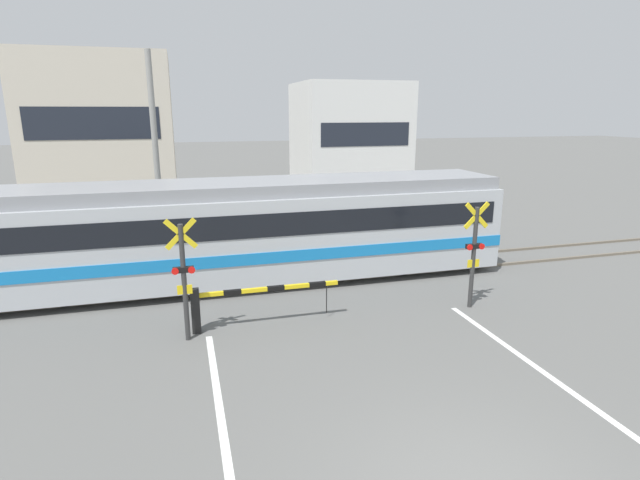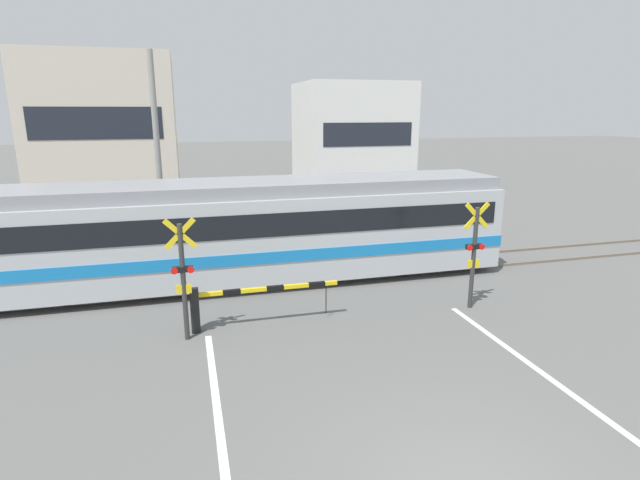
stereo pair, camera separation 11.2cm
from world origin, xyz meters
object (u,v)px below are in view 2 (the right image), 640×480
crossing_barrier_far (349,227)px  crossing_signal_left (183,274)px  crossing_signal_right (474,251)px  commuter_train (244,229)px  crossing_barrier_near (233,300)px  pedestrian (293,208)px

crossing_barrier_far → crossing_signal_left: crossing_signal_left is taller
crossing_signal_left → crossing_signal_right: size_ratio=1.00×
commuter_train → crossing_barrier_far: size_ratio=4.44×
crossing_signal_right → commuter_train: bearing=146.2°
crossing_barrier_near → crossing_signal_left: (-1.06, -0.33, 0.81)m
crossing_barrier_near → crossing_signal_right: crossing_signal_right is taller
crossing_signal_right → crossing_barrier_far: bearing=99.0°
crossing_signal_left → pedestrian: (4.55, 9.96, -0.63)m
crossing_barrier_near → crossing_barrier_far: bearing=52.1°
crossing_signal_left → crossing_signal_right: 7.08m
crossing_signal_right → pedestrian: crossing_signal_right is taller
crossing_signal_left → crossing_barrier_near: bearing=17.1°
crossing_barrier_far → crossing_signal_right: crossing_signal_right is taller
crossing_signal_right → pedestrian: (-2.53, 9.96, -0.63)m
crossing_signal_left → pedestrian: size_ratio=1.77×
crossing_barrier_far → pedestrian: pedestrian is taller
crossing_signal_left → crossing_signal_right: (7.08, 0.00, 0.00)m
commuter_train → pedestrian: commuter_train is taller
crossing_barrier_far → crossing_signal_right: (1.06, -6.68, 0.81)m
crossing_barrier_far → pedestrian: 3.60m
pedestrian → crossing_barrier_far: bearing=-65.9°
crossing_signal_left → pedestrian: crossing_signal_left is taller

